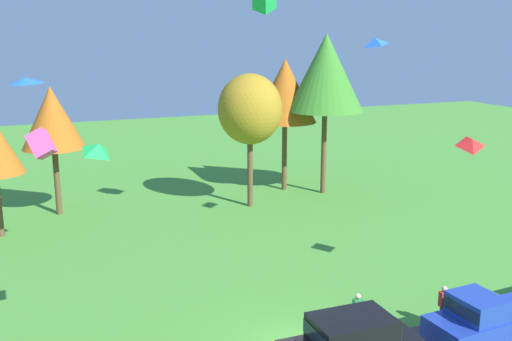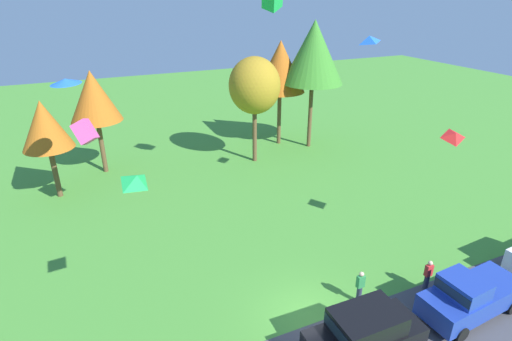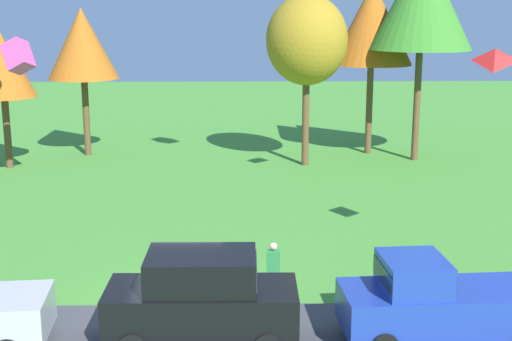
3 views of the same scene
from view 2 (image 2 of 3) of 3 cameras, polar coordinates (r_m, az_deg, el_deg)
ground_plane at (r=19.00m, az=7.80°, el=-20.31°), size 120.00×120.00×0.00m
car_suv_near_entrance at (r=17.00m, az=15.27°, el=-21.62°), size 4.62×2.09×2.28m
car_pickup_mid_row at (r=20.55m, az=28.18°, el=-15.44°), size 5.11×2.30×2.14m
person_beside_suv at (r=19.65m, az=14.63°, el=-15.78°), size 0.36×0.24×1.71m
person_on_lawn at (r=21.32m, az=23.32°, el=-13.61°), size 0.36×0.24×1.71m
tree_far_right at (r=29.75m, az=-27.97°, el=5.70°), size 3.26×3.26×6.89m
tree_center_back at (r=32.47m, az=-22.20°, el=9.75°), size 3.80×3.80×8.03m
tree_lone_near at (r=32.24m, az=-0.21°, el=11.98°), size 4.11×4.11×8.69m
tree_left_of_center at (r=36.38m, az=3.50°, el=14.57°), size 4.46×4.46×9.41m
tree_right_of_center at (r=35.66m, az=8.25°, el=16.35°), size 5.28×5.28×11.15m
kite_delta_topmost at (r=22.57m, az=-25.57°, el=11.43°), size 2.08×2.08×0.36m
kite_diamond_high_left at (r=13.29m, az=-16.56°, el=-1.31°), size 1.23×1.28×0.59m
kite_diamond_high_right at (r=22.20m, az=26.59°, el=4.35°), size 1.19×1.15×0.76m
kite_diamond_trailing_tail at (r=24.55m, az=15.84°, el=17.59°), size 1.21×1.22×0.56m
kite_box_low_drifter at (r=24.62m, az=-23.25°, el=5.11°), size 1.49×1.45×1.68m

